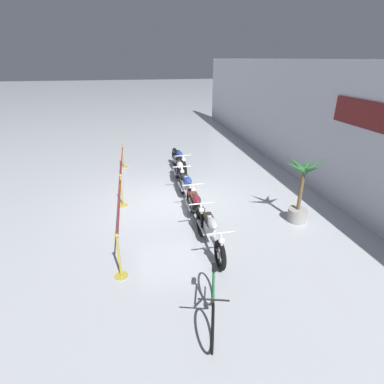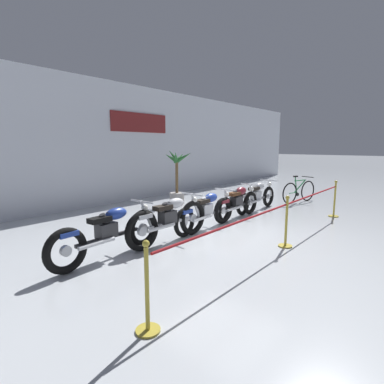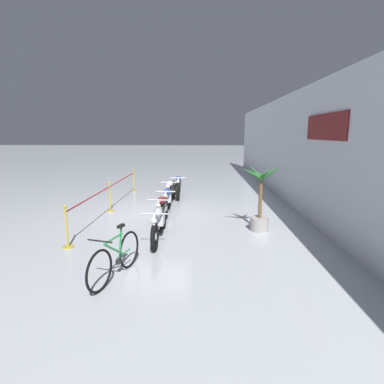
% 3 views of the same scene
% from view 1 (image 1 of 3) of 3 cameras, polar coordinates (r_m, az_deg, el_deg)
% --- Properties ---
extents(ground_plane, '(120.00, 120.00, 0.00)m').
position_cam_1_polar(ground_plane, '(9.71, -3.88, -1.72)').
color(ground_plane, '#B2B7BC').
extents(back_wall, '(28.00, 0.29, 4.20)m').
position_cam_1_polar(back_wall, '(10.85, 24.22, 10.79)').
color(back_wall, silver).
rests_on(back_wall, ground).
extents(motorcycle_blue_0, '(2.44, 0.62, 0.96)m').
position_cam_1_polar(motorcycle_blue_0, '(12.04, -2.52, 5.96)').
color(motorcycle_blue_0, black).
rests_on(motorcycle_blue_0, ground).
extents(motorcycle_silver_1, '(2.25, 0.62, 0.97)m').
position_cam_1_polar(motorcycle_silver_1, '(10.73, -2.39, 3.75)').
color(motorcycle_silver_1, black).
rests_on(motorcycle_silver_1, ground).
extents(motorcycle_blue_2, '(2.37, 0.62, 0.91)m').
position_cam_1_polar(motorcycle_blue_2, '(9.54, -0.99, 0.87)').
color(motorcycle_blue_2, black).
rests_on(motorcycle_blue_2, ground).
extents(motorcycle_maroon_3, '(2.13, 0.62, 0.92)m').
position_cam_1_polar(motorcycle_maroon_3, '(8.30, 0.62, -2.90)').
color(motorcycle_maroon_3, black).
rests_on(motorcycle_maroon_3, ground).
extents(motorcycle_silver_4, '(2.35, 0.62, 0.91)m').
position_cam_1_polar(motorcycle_silver_4, '(7.22, 3.50, -7.41)').
color(motorcycle_silver_4, black).
rests_on(motorcycle_silver_4, ground).
extents(bicycle, '(1.72, 0.62, 0.98)m').
position_cam_1_polar(bicycle, '(5.48, 4.03, -20.24)').
color(bicycle, black).
rests_on(bicycle, ground).
extents(potted_palm_left_of_row, '(0.94, 1.19, 1.95)m').
position_cam_1_polar(potted_palm_left_of_row, '(8.69, 19.92, -0.46)').
color(potted_palm_left_of_row, gray).
rests_on(potted_palm_left_of_row, ground).
extents(stanchion_far_left, '(7.15, 0.28, 1.05)m').
position_cam_1_polar(stanchion_far_left, '(10.66, -13.19, 4.14)').
color(stanchion_far_left, gold).
rests_on(stanchion_far_left, ground).
extents(stanchion_mid_left, '(0.28, 0.28, 1.05)m').
position_cam_1_polar(stanchion_mid_left, '(9.47, -13.13, -0.63)').
color(stanchion_mid_left, gold).
rests_on(stanchion_mid_left, ground).
extents(stanchion_mid_right, '(0.28, 0.28, 1.05)m').
position_cam_1_polar(stanchion_mid_right, '(6.54, -13.57, -12.94)').
color(stanchion_mid_right, gold).
rests_on(stanchion_mid_right, ground).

